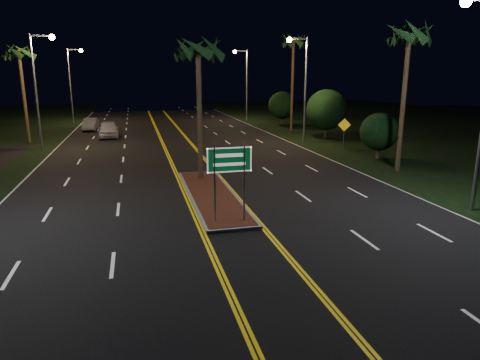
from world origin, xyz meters
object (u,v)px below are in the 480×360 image
object	(u,v)px
car_far	(90,123)
shrub_mid	(326,110)
streetlight_left_far	(73,77)
palm_left_far	(19,53)
streetlight_left_mid	(40,78)
palm_right_near	(409,35)
streetlight_right_mid	(302,78)
streetlight_right_far	(244,77)
median_island	(212,195)
highway_sign	(229,167)
palm_median	(198,49)
car_near	(108,128)
shrub_near	(379,132)
warning_sign	(344,129)
shrub_far	(282,105)
palm_right_far	(294,42)

from	to	relation	value
car_far	shrub_mid	bearing A→B (deg)	-26.25
streetlight_left_far	palm_left_far	distance (m)	16.28
streetlight_left_mid	palm_right_near	size ratio (longest dim) A/B	0.97
streetlight_left_mid	streetlight_right_mid	size ratio (longest dim) A/B	1.00
streetlight_right_far	median_island	bearing A→B (deg)	-106.87
median_island	streetlight_right_far	world-z (taller)	streetlight_right_far
highway_sign	palm_median	distance (m)	9.11
palm_right_near	streetlight_left_mid	bearing A→B (deg)	148.80
car_near	car_far	distance (m)	6.61
median_island	palm_right_near	xyz separation A→B (m)	(12.50, 3.00, 8.13)
palm_right_near	car_far	distance (m)	34.24
streetlight_left_far	shrub_near	bearing A→B (deg)	-51.21
median_island	streetlight_right_far	size ratio (longest dim) A/B	1.14
median_island	highway_sign	distance (m)	4.80
warning_sign	median_island	bearing A→B (deg)	-124.47
streetlight_right_far	shrub_far	size ratio (longest dim) A/B	2.27
streetlight_left_mid	shrub_near	size ratio (longest dim) A/B	2.73
shrub_far	car_near	size ratio (longest dim) A/B	0.73
shrub_near	shrub_mid	bearing A→B (deg)	87.14
shrub_near	warning_sign	bearing A→B (deg)	96.54
palm_left_far	palm_right_far	size ratio (longest dim) A/B	0.85
streetlight_right_far	shrub_far	xyz separation A→B (m)	(3.19, -6.00, -3.32)
median_island	car_far	world-z (taller)	car_far
streetlight_right_far	shrub_near	bearing A→B (deg)	-84.11
streetlight_left_far	palm_median	bearing A→B (deg)	-72.42
palm_median	car_far	xyz separation A→B (m)	(-8.27, 25.67, -6.53)
streetlight_right_mid	palm_median	distance (m)	15.73
highway_sign	car_far	size ratio (longest dim) A/B	0.72
palm_right_near	warning_sign	distance (m)	10.66
palm_median	shrub_near	xyz separation A→B (m)	(13.50, 3.50, -5.33)
streetlight_left_mid	palm_right_far	world-z (taller)	palm_right_far
palm_right_near	car_far	xyz separation A→B (m)	(-20.77, 26.17, -7.47)
palm_right_near	warning_sign	size ratio (longest dim) A/B	3.73
median_island	highway_sign	bearing A→B (deg)	-90.00
palm_right_near	streetlight_left_far	bearing A→B (deg)	124.21
streetlight_right_far	car_far	size ratio (longest dim) A/B	2.01
median_island	shrub_near	distance (m)	15.32
streetlight_left_mid	streetlight_right_far	bearing A→B (deg)	40.30
highway_sign	palm_left_far	bearing A→B (deg)	116.92
median_island	shrub_near	world-z (taller)	shrub_near
streetlight_right_far	car_far	xyz separation A→B (m)	(-18.89, -5.83, -4.91)
streetlight_left_far	palm_right_far	bearing A→B (deg)	-30.88
streetlight_right_far	streetlight_left_far	bearing A→B (deg)	174.62
palm_median	streetlight_left_far	bearing A→B (deg)	107.58
palm_right_near	shrub_mid	distance (m)	15.11
warning_sign	car_near	bearing A→B (deg)	163.05
streetlight_left_mid	shrub_far	xyz separation A→B (m)	(24.41, 12.00, -3.32)
streetlight_left_mid	palm_left_far	size ratio (longest dim) A/B	1.02
streetlight_right_far	palm_left_far	bearing A→B (deg)	-149.12
streetlight_right_far	palm_right_near	xyz separation A→B (m)	(1.89, -32.00, 2.56)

